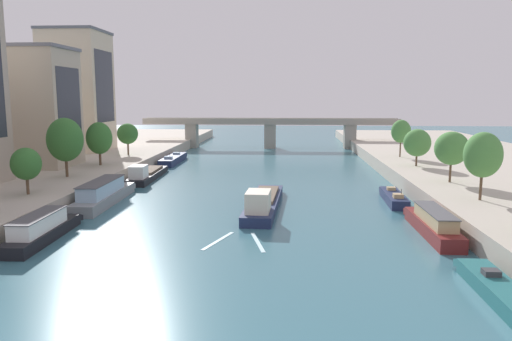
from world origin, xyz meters
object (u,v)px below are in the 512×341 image
moored_boat_right_second (433,224)px  tree_left_past_mid (26,164)px  tree_left_distant (99,138)px  tree_right_end_of_row (401,131)px  moored_boat_left_midway (104,194)px  bridge_far (270,129)px  moored_boat_left_end (42,229)px  tree_left_far (128,134)px  moored_boat_right_downstream (507,298)px  tree_right_nearest (452,148)px  tree_right_far (483,155)px  tree_right_second (417,143)px  moored_boat_right_midway (393,197)px  moored_boat_left_lone (147,174)px  tree_left_midway (65,140)px  moored_boat_left_gap_after (173,159)px  barge_midriver (263,202)px

moored_boat_right_second → tree_left_past_mid: size_ratio=2.53×
tree_left_distant → moored_boat_right_second: bearing=-33.8°
tree_left_past_mid → tree_right_end_of_row: bearing=37.0°
moored_boat_left_midway → bridge_far: (17.99, 65.81, 3.56)m
tree_left_distant → moored_boat_left_end: bearing=-77.7°
tree_left_far → moored_boat_right_downstream: bearing=-53.7°
tree_right_nearest → tree_right_far: bearing=-91.9°
tree_right_second → tree_right_end_of_row: bearing=89.4°
moored_boat_right_midway → tree_left_distant: size_ratio=1.55×
moored_boat_left_lone → tree_right_far: (42.14, -23.01, 6.12)m
moored_boat_left_midway → tree_right_end_of_row: tree_right_end_of_row is taller
moored_boat_left_end → tree_left_far: (-7.18, 46.72, 5.03)m
moored_boat_left_midway → bridge_far: 68.32m
tree_left_past_mid → tree_right_nearest: bearing=12.4°
moored_boat_left_end → tree_left_distant: size_ratio=1.86×
tree_right_end_of_row → bridge_far: tree_right_end_of_row is taller
tree_left_past_mid → tree_right_end_of_row: 61.14m
moored_boat_left_lone → tree_left_past_mid: 24.44m
tree_right_nearest → tree_right_end_of_row: 25.98m
moored_boat_left_midway → tree_right_far: (42.40, -5.45, 5.72)m
tree_left_midway → tree_right_end_of_row: tree_left_midway is taller
moored_boat_left_midway → tree_right_nearest: (42.76, 5.31, 5.26)m
moored_boat_left_gap_after → tree_right_far: size_ratio=2.14×
moored_boat_left_midway → tree_left_distant: tree_left_distant is taller
moored_boat_left_lone → tree_left_distant: size_ratio=2.44×
moored_boat_right_second → tree_right_second: size_ratio=2.28×
moored_boat_right_second → tree_right_end_of_row: (6.44, 42.48, 5.69)m
tree_left_distant → tree_right_second: bearing=2.4°
tree_left_midway → tree_right_second: 51.45m
moored_boat_right_downstream → bridge_far: 94.79m
tree_right_end_of_row → moored_boat_left_lone: bearing=-162.0°
moored_boat_right_second → moored_boat_left_lone: bearing=141.2°
moored_boat_left_end → moored_boat_right_second: (35.91, 4.14, 0.01)m
moored_boat_right_downstream → tree_left_far: bearing=126.3°
moored_boat_left_gap_after → tree_left_far: size_ratio=2.63×
moored_boat_left_end → moored_boat_left_lone: (0.20, 32.89, -0.22)m
moored_boat_left_end → tree_left_past_mid: 12.65m
moored_boat_left_midway → tree_left_far: tree_left_far is taller
tree_right_nearest → moored_boat_right_second: bearing=-112.4°
moored_boat_right_midway → tree_left_midway: 43.37m
tree_left_past_mid → tree_left_distant: bearing=91.7°
moored_boat_left_gap_after → tree_left_far: (-7.10, -5.62, 5.40)m
moored_boat_left_midway → tree_right_end_of_row: size_ratio=2.46×
moored_boat_left_lone → tree_left_midway: (-7.63, -11.20, 6.36)m
moored_boat_left_lone → tree_right_nearest: tree_right_nearest is taller
moored_boat_right_downstream → bridge_far: bearing=100.9°
moored_boat_left_midway → tree_right_nearest: tree_right_nearest is taller
moored_boat_left_lone → moored_boat_right_midway: size_ratio=1.57×
moored_boat_left_midway → tree_left_midway: bearing=139.2°
barge_midriver → tree_left_past_mid: bearing=-172.5°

